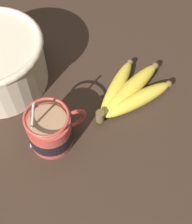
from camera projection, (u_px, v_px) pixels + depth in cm
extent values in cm
cube|color=#332319|center=(89.00, 137.00, 72.19)|extent=(113.72, 113.72, 3.73)
cylinder|color=#B23D33|center=(50.00, 131.00, 66.10)|extent=(9.30, 9.30, 8.46)
cylinder|color=black|center=(51.00, 133.00, 66.63)|extent=(9.50, 9.50, 3.60)
torus|color=#B23D33|center=(74.00, 119.00, 66.70)|extent=(5.83, 0.90, 5.83)
cylinder|color=#997551|center=(47.00, 121.00, 62.42)|extent=(8.10, 8.10, 0.40)
torus|color=#B23D33|center=(46.00, 117.00, 60.96)|extent=(9.30, 9.30, 0.60)
cylinder|color=#B2B2B7|center=(32.00, 127.00, 61.40)|extent=(3.71, 0.50, 14.77)
ellipsoid|color=#B2B2B7|center=(45.00, 140.00, 68.02)|extent=(3.00, 2.00, 0.80)
cylinder|color=brown|center=(100.00, 116.00, 69.83)|extent=(2.00, 2.00, 3.00)
ellipsoid|color=gold|center=(137.00, 100.00, 73.28)|extent=(18.62, 4.57, 3.71)
sphere|color=brown|center=(169.00, 84.00, 75.74)|extent=(1.67, 1.67, 1.67)
ellipsoid|color=gold|center=(130.00, 89.00, 74.73)|extent=(20.00, 10.50, 3.93)
sphere|color=brown|center=(155.00, 66.00, 78.60)|extent=(1.77, 1.77, 1.77)
ellipsoid|color=gold|center=(117.00, 87.00, 75.34)|extent=(15.99, 13.39, 3.46)
sphere|color=brown|center=(130.00, 62.00, 79.52)|extent=(1.56, 1.56, 1.56)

